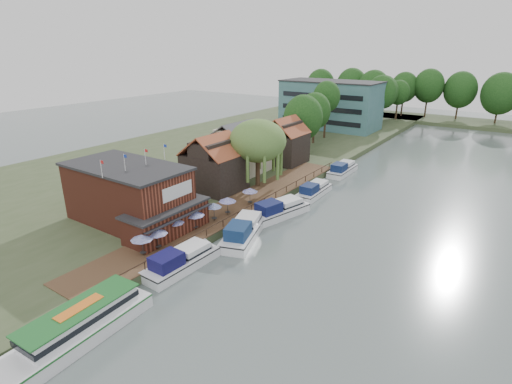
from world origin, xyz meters
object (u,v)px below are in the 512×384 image
Objects in this scene: cottage_b at (238,147)px; umbrella_5 at (228,206)px; willow at (258,154)px; cruiser_4 at (343,168)px; cruiser_1 at (244,228)px; umbrella_0 at (143,245)px; umbrella_4 at (214,212)px; tour_boat at (74,326)px; hotel_block at (330,104)px; umbrella_1 at (158,239)px; cruiser_0 at (181,258)px; cruiser_3 at (314,189)px; umbrella_6 at (250,196)px; cruiser_2 at (279,208)px; umbrella_3 at (195,220)px; pub at (139,197)px; swan at (124,321)px; cottage_c at (285,140)px; cottage_a at (214,162)px; umbrella_2 at (176,228)px.

cottage_b is 20.23m from umbrella_5.
willow reaches higher than cruiser_4.
umbrella_5 is at bearing 131.18° from cruiser_1.
umbrella_0 is 10.93m from umbrella_4.
hotel_block is at bearing 99.32° from tour_boat.
cruiser_0 is at bearing -2.60° from umbrella_1.
cruiser_3 is at bearing 74.97° from umbrella_4.
umbrella_6 is 0.25× the size of cruiser_4.
cruiser_2 is at bearing 86.52° from tour_boat.
cottage_b is 0.89× the size of cruiser_1.
umbrella_3 is at bearing -93.40° from umbrella_4.
pub reaches higher than tour_boat.
umbrella_0 is at bearing 129.26° from swan.
cottage_c reaches higher than swan.
umbrella_1 is 11.58m from umbrella_5.
cottage_b is (-4.00, 25.00, 0.60)m from pub.
cruiser_2 is at bearing -92.40° from cruiser_3.
hotel_block is 2.65× the size of cottage_b.
hotel_block is 68.38m from cruiser_1.
cottage_c is at bearing 101.68° from umbrella_3.
pub is 2.35× the size of cottage_c.
cottage_c is (1.00, 19.00, 0.00)m from cottage_a.
umbrella_1 is (14.59, -74.37, -4.86)m from hotel_block.
pub is at bearing -115.42° from cruiser_2.
hotel_block is at bearing 103.68° from swan.
cruiser_3 is at bearing -87.36° from cruiser_4.
umbrella_4 is (3.21, -14.26, -3.93)m from willow.
umbrella_2 is 7.91m from cruiser_1.
umbrella_2 is (-0.43, 3.07, 0.00)m from umbrella_1.
cruiser_3 is (4.37, 10.81, -1.18)m from umbrella_6.
cruiser_3 is at bearing 24.25° from willow.
umbrella_5 is 0.25× the size of cruiser_4.
umbrella_2 is at bearing -79.82° from cottage_c.
cottage_b is at bearing 157.83° from cruiser_2.
hotel_block reaches higher than pub.
cottage_b is 19.09m from cruiser_4.
tour_boat is (11.15, -15.97, -3.24)m from pub.
cruiser_4 is at bearing 83.06° from umbrella_3.
umbrella_6 is 0.22× the size of cruiser_1.
umbrella_0 is 41.94m from cruiser_4.
cruiser_2 is 1.12× the size of cruiser_3.
cottage_b is at bearing 108.92° from umbrella_0.
cruiser_2 is at bearing -60.83° from cottage_c.
tour_boat is at bearing -75.91° from umbrella_3.
umbrella_0 is 11.84m from tour_boat.
umbrella_5 is 0.26× the size of cruiser_3.
cottage_c reaches higher than cruiser_1.
umbrella_6 is at bearing -153.91° from cruiser_2.
umbrella_1 is at bearing -91.32° from cruiser_2.
umbrella_5 is (10.88, -16.79, -2.96)m from cottage_b.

